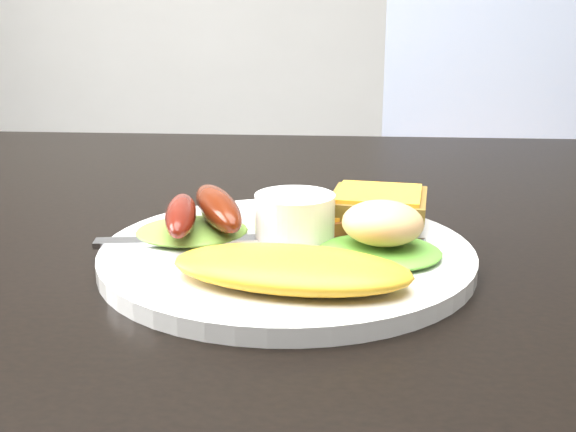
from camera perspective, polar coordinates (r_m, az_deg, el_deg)
dining_table at (r=0.64m, az=7.52°, el=-1.18°), size 1.20×0.80×0.04m
dining_chair at (r=1.54m, az=16.74°, el=-2.05°), size 0.49×0.49×0.06m
person at (r=1.24m, az=-1.48°, el=6.95°), size 0.58×0.45×1.43m
plate at (r=0.49m, az=-0.09°, el=-3.25°), size 0.27×0.27×0.01m
lettuce_left at (r=0.51m, az=-8.12°, el=-1.23°), size 0.10×0.09×0.01m
lettuce_right at (r=0.47m, az=7.76°, el=-2.98°), size 0.09×0.08×0.01m
omelette at (r=0.42m, az=0.23°, el=-4.45°), size 0.16×0.09×0.02m
sausage_a at (r=0.50m, az=-9.06°, el=0.10°), size 0.04×0.09×0.02m
sausage_b at (r=0.51m, az=-5.97°, el=0.73°), size 0.07×0.11×0.03m
ramekin at (r=0.50m, az=0.58°, el=-0.10°), size 0.08×0.08×0.03m
toast_a at (r=0.54m, az=3.37°, el=-0.13°), size 0.10×0.10×0.01m
toast_b at (r=0.53m, az=7.66°, el=1.11°), size 0.08×0.08×0.01m
potato_salad at (r=0.47m, az=8.01°, el=-0.59°), size 0.07×0.06×0.03m
fork at (r=0.50m, az=-5.94°, el=-2.10°), size 0.18×0.04×0.00m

